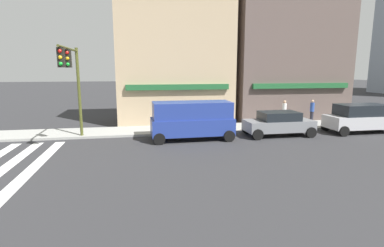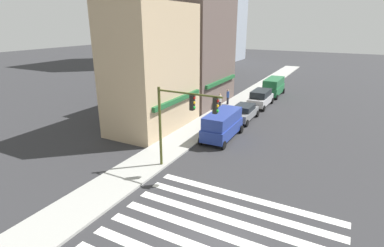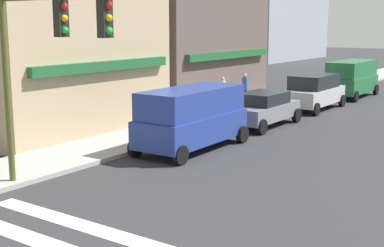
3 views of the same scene
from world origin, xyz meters
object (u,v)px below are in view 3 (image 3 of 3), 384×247
(sedan_grey, at_px, (263,108))
(pedestrian_blue_shirt, at_px, (245,88))
(traffic_signal, at_px, (44,49))
(van_blue, at_px, (192,116))
(suv_silver, at_px, (314,91))
(pedestrian_white_shirt, at_px, (223,93))
(van_green, at_px, (352,77))

(sedan_grey, xyz_separation_m, pedestrian_blue_shirt, (4.56, 3.55, 0.23))
(traffic_signal, bearing_deg, van_blue, -0.06)
(sedan_grey, relative_size, pedestrian_blue_shirt, 2.49)
(traffic_signal, relative_size, van_blue, 1.11)
(suv_silver, height_order, pedestrian_white_shirt, suv_silver)
(van_green, bearing_deg, sedan_grey, 179.66)
(van_green, xyz_separation_m, pedestrian_blue_shirt, (-7.67, 3.55, -0.21))
(traffic_signal, bearing_deg, suv_silver, -0.02)
(traffic_signal, bearing_deg, van_green, -0.02)
(suv_silver, height_order, van_green, van_green)
(traffic_signal, distance_m, suv_silver, 18.82)
(sedan_grey, bearing_deg, pedestrian_white_shirt, 57.86)
(van_green, relative_size, pedestrian_white_shirt, 2.83)
(van_green, bearing_deg, pedestrian_white_shirt, 159.96)
(suv_silver, distance_m, pedestrian_white_shirt, 5.24)
(sedan_grey, bearing_deg, van_green, -0.43)
(van_blue, xyz_separation_m, sedan_grey, (5.73, 0.00, -0.44))
(pedestrian_blue_shirt, bearing_deg, van_green, -99.61)
(pedestrian_blue_shirt, bearing_deg, traffic_signal, 116.95)
(pedestrian_white_shirt, bearing_deg, pedestrian_blue_shirt, 96.16)
(suv_silver, bearing_deg, pedestrian_white_shirt, 136.67)
(van_blue, bearing_deg, sedan_grey, -1.08)
(traffic_signal, xyz_separation_m, van_blue, (6.81, -0.01, -2.77))
(van_blue, relative_size, pedestrian_white_shirt, 2.85)
(van_green, bearing_deg, van_blue, 179.66)
(suv_silver, bearing_deg, traffic_signal, 179.88)
(traffic_signal, xyz_separation_m, sedan_grey, (12.54, -0.01, -3.21))
(sedan_grey, height_order, suv_silver, suv_silver)
(traffic_signal, height_order, pedestrian_white_shirt, traffic_signal)
(van_green, distance_m, pedestrian_white_shirt, 10.64)
(sedan_grey, distance_m, van_green, 12.24)
(sedan_grey, distance_m, pedestrian_blue_shirt, 5.79)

